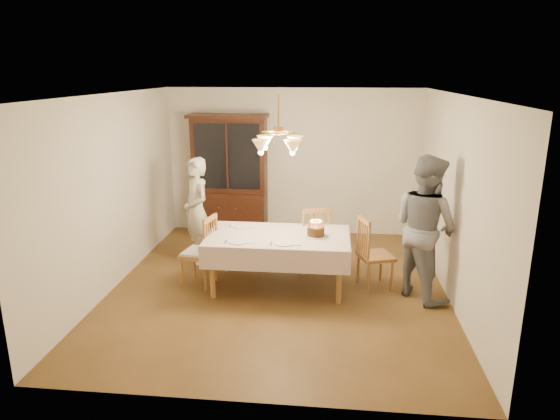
# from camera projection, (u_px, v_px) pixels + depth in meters

# --- Properties ---
(ground) EXTENTS (5.00, 5.00, 0.00)m
(ground) POSITION_uv_depth(u_px,v_px,m) (278.00, 287.00, 6.89)
(ground) COLOR #543718
(ground) RESTS_ON ground
(room_shell) EXTENTS (5.00, 5.00, 5.00)m
(room_shell) POSITION_uv_depth(u_px,v_px,m) (278.00, 175.00, 6.46)
(room_shell) COLOR white
(room_shell) RESTS_ON ground
(dining_table) EXTENTS (1.90, 1.10, 0.76)m
(dining_table) POSITION_uv_depth(u_px,v_px,m) (278.00, 240.00, 6.70)
(dining_table) COLOR #915D2A
(dining_table) RESTS_ON ground
(china_hutch) EXTENTS (1.38, 0.54, 2.16)m
(china_hutch) POSITION_uv_depth(u_px,v_px,m) (230.00, 178.00, 8.88)
(china_hutch) COLOR black
(china_hutch) RESTS_ON ground
(chair_far_side) EXTENTS (0.54, 0.53, 1.00)m
(chair_far_side) POSITION_uv_depth(u_px,v_px,m) (313.00, 242.00, 7.36)
(chair_far_side) COLOR #915D2A
(chair_far_side) RESTS_ON ground
(chair_left_end) EXTENTS (0.50, 0.51, 1.00)m
(chair_left_end) POSITION_uv_depth(u_px,v_px,m) (199.00, 254.00, 6.85)
(chair_left_end) COLOR #915D2A
(chair_left_end) RESTS_ON ground
(chair_right_end) EXTENTS (0.54, 0.55, 1.00)m
(chair_right_end) POSITION_uv_depth(u_px,v_px,m) (375.00, 257.00, 6.78)
(chair_right_end) COLOR #915D2A
(chair_right_end) RESTS_ON ground
(elderly_woman) EXTENTS (0.67, 0.71, 1.64)m
(elderly_woman) POSITION_uv_depth(u_px,v_px,m) (197.00, 211.00, 7.60)
(elderly_woman) COLOR beige
(elderly_woman) RESTS_ON ground
(adult_in_grey) EXTENTS (1.11, 1.16, 1.89)m
(adult_in_grey) POSITION_uv_depth(u_px,v_px,m) (425.00, 227.00, 6.39)
(adult_in_grey) COLOR slate
(adult_in_grey) RESTS_ON ground
(birthday_cake) EXTENTS (0.30, 0.30, 0.22)m
(birthday_cake) POSITION_uv_depth(u_px,v_px,m) (316.00, 232.00, 6.61)
(birthday_cake) COLOR white
(birthday_cake) RESTS_ON dining_table
(place_setting_near_left) EXTENTS (0.39, 0.24, 0.02)m
(place_setting_near_left) POSITION_uv_depth(u_px,v_px,m) (239.00, 242.00, 6.39)
(place_setting_near_left) COLOR white
(place_setting_near_left) RESTS_ON dining_table
(place_setting_near_right) EXTENTS (0.39, 0.25, 0.02)m
(place_setting_near_right) POSITION_uv_depth(u_px,v_px,m) (285.00, 243.00, 6.33)
(place_setting_near_right) COLOR white
(place_setting_near_right) RESTS_ON dining_table
(place_setting_far_left) EXTENTS (0.39, 0.25, 0.02)m
(place_setting_far_left) POSITION_uv_depth(u_px,v_px,m) (243.00, 226.00, 7.02)
(place_setting_far_left) COLOR white
(place_setting_far_left) RESTS_ON dining_table
(chandelier) EXTENTS (0.62, 0.62, 0.73)m
(chandelier) POSITION_uv_depth(u_px,v_px,m) (278.00, 144.00, 6.35)
(chandelier) COLOR #BF8C3F
(chandelier) RESTS_ON ground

